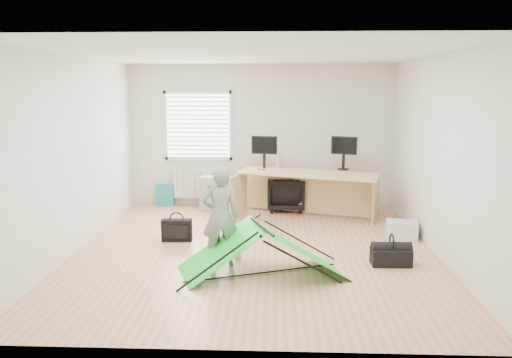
{
  "coord_description": "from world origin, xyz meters",
  "views": [
    {
      "loc": [
        0.29,
        -6.77,
        2.27
      ],
      "look_at": [
        0.0,
        0.4,
        0.95
      ],
      "focal_mm": 35.0,
      "sensor_mm": 36.0,
      "label": 1
    }
  ],
  "objects_px": {
    "monitor_right": "(344,158)",
    "duffel_bag": "(391,257)",
    "desk": "(307,196)",
    "laptop_bag": "(177,230)",
    "office_chair": "(286,194)",
    "storage_crate": "(402,230)",
    "kite": "(262,250)",
    "monitor_left": "(264,157)",
    "person": "(220,216)",
    "filing_cabinet": "(213,192)",
    "thermos": "(278,162)"
  },
  "relations": [
    {
      "from": "desk",
      "to": "office_chair",
      "type": "relative_size",
      "value": 3.48
    },
    {
      "from": "monitor_left",
      "to": "monitor_right",
      "type": "bearing_deg",
      "value": 9.24
    },
    {
      "from": "desk",
      "to": "duffel_bag",
      "type": "distance_m",
      "value": 2.48
    },
    {
      "from": "filing_cabinet",
      "to": "thermos",
      "type": "distance_m",
      "value": 1.43
    },
    {
      "from": "monitor_right",
      "to": "duffel_bag",
      "type": "relative_size",
      "value": 0.91
    },
    {
      "from": "person",
      "to": "duffel_bag",
      "type": "relative_size",
      "value": 2.58
    },
    {
      "from": "person",
      "to": "laptop_bag",
      "type": "bearing_deg",
      "value": -62.73
    },
    {
      "from": "thermos",
      "to": "storage_crate",
      "type": "distance_m",
      "value": 2.49
    },
    {
      "from": "monitor_right",
      "to": "kite",
      "type": "height_order",
      "value": "monitor_right"
    },
    {
      "from": "office_chair",
      "to": "laptop_bag",
      "type": "xyz_separation_m",
      "value": [
        -1.67,
        -1.99,
        -0.15
      ]
    },
    {
      "from": "person",
      "to": "duffel_bag",
      "type": "xyz_separation_m",
      "value": [
        2.2,
        0.08,
        -0.54
      ]
    },
    {
      "from": "monitor_left",
      "to": "kite",
      "type": "xyz_separation_m",
      "value": [
        0.04,
        -2.98,
        -0.74
      ]
    },
    {
      "from": "desk",
      "to": "person",
      "type": "relative_size",
      "value": 1.85
    },
    {
      "from": "monitor_left",
      "to": "office_chair",
      "type": "height_order",
      "value": "monitor_left"
    },
    {
      "from": "office_chair",
      "to": "laptop_bag",
      "type": "height_order",
      "value": "office_chair"
    },
    {
      "from": "filing_cabinet",
      "to": "desk",
      "type": "bearing_deg",
      "value": -18.73
    },
    {
      "from": "monitor_right",
      "to": "thermos",
      "type": "distance_m",
      "value": 1.16
    },
    {
      "from": "filing_cabinet",
      "to": "thermos",
      "type": "xyz_separation_m",
      "value": [
        1.23,
        -0.36,
        0.64
      ]
    },
    {
      "from": "kite",
      "to": "storage_crate",
      "type": "bearing_deg",
      "value": 16.71
    },
    {
      "from": "monitor_right",
      "to": "laptop_bag",
      "type": "height_order",
      "value": "monitor_right"
    },
    {
      "from": "desk",
      "to": "laptop_bag",
      "type": "relative_size",
      "value": 5.39
    },
    {
      "from": "monitor_left",
      "to": "office_chair",
      "type": "bearing_deg",
      "value": 45.24
    },
    {
      "from": "monitor_right",
      "to": "storage_crate",
      "type": "height_order",
      "value": "monitor_right"
    },
    {
      "from": "storage_crate",
      "to": "person",
      "type": "bearing_deg",
      "value": -153.95
    },
    {
      "from": "monitor_right",
      "to": "storage_crate",
      "type": "distance_m",
      "value": 1.82
    },
    {
      "from": "office_chair",
      "to": "person",
      "type": "xyz_separation_m",
      "value": [
        -0.9,
        -2.98,
        0.34
      ]
    },
    {
      "from": "desk",
      "to": "filing_cabinet",
      "type": "relative_size",
      "value": 3.78
    },
    {
      "from": "storage_crate",
      "to": "monitor_left",
      "type": "bearing_deg",
      "value": 146.81
    },
    {
      "from": "thermos",
      "to": "kite",
      "type": "distance_m",
      "value": 3.07
    },
    {
      "from": "thermos",
      "to": "duffel_bag",
      "type": "height_order",
      "value": "thermos"
    },
    {
      "from": "desk",
      "to": "person",
      "type": "bearing_deg",
      "value": -99.63
    },
    {
      "from": "office_chair",
      "to": "filing_cabinet",
      "type": "bearing_deg",
      "value": -1.59
    },
    {
      "from": "person",
      "to": "duffel_bag",
      "type": "bearing_deg",
      "value": 171.64
    },
    {
      "from": "desk",
      "to": "filing_cabinet",
      "type": "xyz_separation_m",
      "value": [
        -1.73,
        0.7,
        -0.09
      ]
    },
    {
      "from": "thermos",
      "to": "office_chair",
      "type": "distance_m",
      "value": 0.72
    },
    {
      "from": "laptop_bag",
      "to": "kite",
      "type": "bearing_deg",
      "value": -47.37
    },
    {
      "from": "thermos",
      "to": "laptop_bag",
      "type": "xyz_separation_m",
      "value": [
        -1.52,
        -1.7,
        -0.79
      ]
    },
    {
      "from": "storage_crate",
      "to": "duffel_bag",
      "type": "xyz_separation_m",
      "value": [
        -0.43,
        -1.2,
        -0.02
      ]
    },
    {
      "from": "monitor_left",
      "to": "laptop_bag",
      "type": "bearing_deg",
      "value": -117.57
    },
    {
      "from": "kite",
      "to": "laptop_bag",
      "type": "distance_m",
      "value": 1.84
    },
    {
      "from": "storage_crate",
      "to": "laptop_bag",
      "type": "distance_m",
      "value": 3.41
    },
    {
      "from": "desk",
      "to": "laptop_bag",
      "type": "distance_m",
      "value": 2.44
    },
    {
      "from": "storage_crate",
      "to": "duffel_bag",
      "type": "relative_size",
      "value": 0.93
    },
    {
      "from": "monitor_left",
      "to": "storage_crate",
      "type": "height_order",
      "value": "monitor_left"
    },
    {
      "from": "storage_crate",
      "to": "laptop_bag",
      "type": "bearing_deg",
      "value": -175.05
    },
    {
      "from": "laptop_bag",
      "to": "duffel_bag",
      "type": "relative_size",
      "value": 0.89
    },
    {
      "from": "duffel_bag",
      "to": "filing_cabinet",
      "type": "bearing_deg",
      "value": 131.45
    },
    {
      "from": "monitor_right",
      "to": "kite",
      "type": "bearing_deg",
      "value": -94.92
    },
    {
      "from": "laptop_bag",
      "to": "duffel_bag",
      "type": "distance_m",
      "value": 3.11
    },
    {
      "from": "monitor_left",
      "to": "duffel_bag",
      "type": "bearing_deg",
      "value": -47.44
    }
  ]
}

